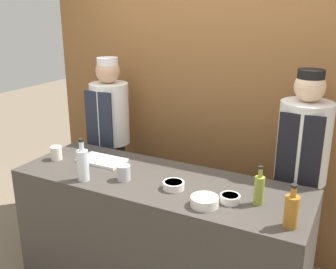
# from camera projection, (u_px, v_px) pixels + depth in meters

# --- Properties ---
(cabinet_wall) EXTENTS (3.13, 0.18, 2.40)m
(cabinet_wall) POSITION_uv_depth(u_px,v_px,m) (213.00, 112.00, 3.42)
(cabinet_wall) COLOR brown
(cabinet_wall) RESTS_ON ground_plane
(counter) EXTENTS (2.03, 0.70, 0.96)m
(counter) POSITION_uv_depth(u_px,v_px,m) (159.00, 240.00, 2.81)
(counter) COLOR #3D3833
(counter) RESTS_ON ground_plane
(sauce_bowl_orange) EXTENTS (0.14, 0.14, 0.05)m
(sauce_bowl_orange) POSITION_uv_depth(u_px,v_px,m) (174.00, 185.00, 2.52)
(sauce_bowl_orange) COLOR white
(sauce_bowl_orange) RESTS_ON counter
(sauce_bowl_brown) EXTENTS (0.17, 0.17, 0.06)m
(sauce_bowl_brown) POSITION_uv_depth(u_px,v_px,m) (205.00, 201.00, 2.30)
(sauce_bowl_brown) COLOR white
(sauce_bowl_brown) RESTS_ON counter
(sauce_bowl_purple) EXTENTS (0.12, 0.12, 0.05)m
(sauce_bowl_purple) POSITION_uv_depth(u_px,v_px,m) (230.00, 198.00, 2.35)
(sauce_bowl_purple) COLOR white
(sauce_bowl_purple) RESTS_ON counter
(cutting_board) EXTENTS (0.35, 0.20, 0.02)m
(cutting_board) POSITION_uv_depth(u_px,v_px,m) (102.00, 160.00, 2.96)
(cutting_board) COLOR white
(cutting_board) RESTS_ON counter
(bottle_clear) EXTENTS (0.08, 0.08, 0.29)m
(bottle_clear) POSITION_uv_depth(u_px,v_px,m) (83.00, 164.00, 2.62)
(bottle_clear) COLOR silver
(bottle_clear) RESTS_ON counter
(bottle_oil) EXTENTS (0.06, 0.06, 0.24)m
(bottle_oil) POSITION_uv_depth(u_px,v_px,m) (259.00, 189.00, 2.31)
(bottle_oil) COLOR olive
(bottle_oil) RESTS_ON counter
(bottle_amber) EXTENTS (0.08, 0.08, 0.25)m
(bottle_amber) POSITION_uv_depth(u_px,v_px,m) (291.00, 211.00, 2.06)
(bottle_amber) COLOR #9E661E
(bottle_amber) RESTS_ON counter
(cup_cream) EXTENTS (0.09, 0.09, 0.10)m
(cup_cream) POSITION_uv_depth(u_px,v_px,m) (56.00, 153.00, 3.00)
(cup_cream) COLOR silver
(cup_cream) RESTS_ON counter
(cup_steel) EXTENTS (0.09, 0.09, 0.10)m
(cup_steel) POSITION_uv_depth(u_px,v_px,m) (124.00, 173.00, 2.64)
(cup_steel) COLOR #B7B7BC
(cup_steel) RESTS_ON counter
(chef_left) EXTENTS (0.34, 0.34, 1.66)m
(chef_left) POSITION_uv_depth(u_px,v_px,m) (111.00, 142.00, 3.55)
(chef_left) COLOR #28282D
(chef_left) RESTS_ON ground_plane
(chef_right) EXTENTS (0.36, 0.36, 1.68)m
(chef_right) POSITION_uv_depth(u_px,v_px,m) (300.00, 176.00, 2.83)
(chef_right) COLOR #28282D
(chef_right) RESTS_ON ground_plane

